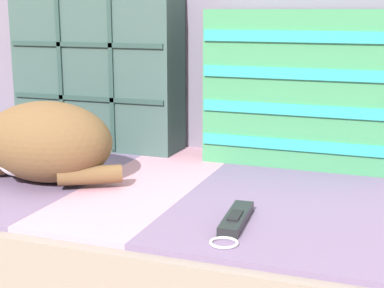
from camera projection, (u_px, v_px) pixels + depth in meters
The scene contains 6 objects.
couch at pixel (159, 259), 1.42m from camera, with size 1.72×0.88×0.42m.
sofa_backrest at pixel (209, 55), 1.65m from camera, with size 1.68×0.14×0.51m.
throw_pillow_quilted at pixel (98, 69), 1.62m from camera, with size 0.47×0.14×0.43m.
throw_pillow_striped at pixel (300, 88), 1.44m from camera, with size 0.46×0.14×0.38m.
sleeping_cat at pixel (40, 143), 1.32m from camera, with size 0.38×0.23×0.18m.
game_remote_near at pixel (235, 220), 1.05m from camera, with size 0.06×0.21×0.02m.
Camera 1 is at (0.53, -1.10, 0.79)m, focal length 55.00 mm.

